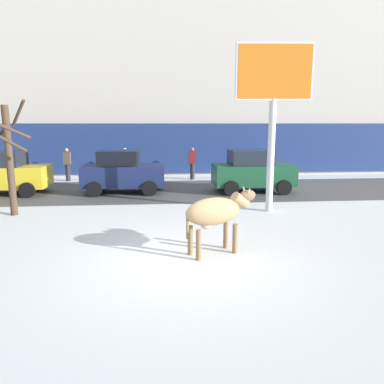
# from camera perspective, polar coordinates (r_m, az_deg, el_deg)

# --- Properties ---
(ground_plane) EXTENTS (120.00, 120.00, 0.00)m
(ground_plane) POSITION_cam_1_polar(r_m,az_deg,el_deg) (8.07, -0.81, -11.13)
(ground_plane) COLOR white
(road_strip) EXTENTS (60.00, 5.60, 0.01)m
(road_strip) POSITION_cam_1_polar(r_m,az_deg,el_deg) (16.49, -2.88, 0.26)
(road_strip) COLOR #514F4C
(road_strip) RESTS_ON ground
(building_facade) EXTENTS (44.00, 6.10, 13.00)m
(building_facade) POSITION_cam_1_polar(r_m,az_deg,el_deg) (23.88, -3.65, 19.11)
(building_facade) COLOR beige
(building_facade) RESTS_ON ground
(cow_tan) EXTENTS (1.90, 1.14, 1.54)m
(cow_tan) POSITION_cam_1_polar(r_m,az_deg,el_deg) (8.37, 3.75, -3.20)
(cow_tan) COLOR tan
(cow_tan) RESTS_ON ground
(billboard) EXTENTS (2.53, 0.38, 5.56)m
(billboard) POSITION_cam_1_polar(r_m,az_deg,el_deg) (12.64, 12.77, 16.44)
(billboard) COLOR silver
(billboard) RESTS_ON ground
(car_yellow_hatchback) EXTENTS (3.52, 1.96, 1.86)m
(car_yellow_hatchback) POSITION_cam_1_polar(r_m,az_deg,el_deg) (17.40, -27.42, 2.68)
(car_yellow_hatchback) COLOR gold
(car_yellow_hatchback) RESTS_ON ground
(car_navy_hatchback) EXTENTS (3.52, 1.96, 1.86)m
(car_navy_hatchback) POSITION_cam_1_polar(r_m,az_deg,el_deg) (16.12, -10.84, 3.15)
(car_navy_hatchback) COLOR #19234C
(car_navy_hatchback) RESTS_ON ground
(car_darkgreen_hatchback) EXTENTS (3.52, 1.96, 1.86)m
(car_darkgreen_hatchback) POSITION_cam_1_polar(r_m,az_deg,el_deg) (16.27, 9.47, 3.27)
(car_darkgreen_hatchback) COLOR #194C2D
(car_darkgreen_hatchback) RESTS_ON ground
(pedestrian_near_billboard) EXTENTS (0.36, 0.24, 1.73)m
(pedestrian_near_billboard) POSITION_cam_1_polar(r_m,az_deg,el_deg) (20.20, -19.03, 4.13)
(pedestrian_near_billboard) COLOR #282833
(pedestrian_near_billboard) RESTS_ON ground
(pedestrian_by_cars) EXTENTS (0.36, 0.24, 1.73)m
(pedestrian_by_cars) POSITION_cam_1_polar(r_m,az_deg,el_deg) (19.64, 0.05, 4.55)
(pedestrian_by_cars) COLOR #282833
(pedestrian_by_cars) RESTS_ON ground
(pedestrian_far_left) EXTENTS (0.36, 0.24, 1.73)m
(pedestrian_far_left) POSITION_cam_1_polar(r_m,az_deg,el_deg) (19.68, -10.46, 4.38)
(pedestrian_far_left) COLOR #282833
(pedestrian_far_left) RESTS_ON ground
(bare_tree_far_back) EXTENTS (1.36, 1.53, 3.77)m
(bare_tree_far_back) POSITION_cam_1_polar(r_m,az_deg,el_deg) (13.13, -26.82, 5.29)
(bare_tree_far_back) COLOR #4C3828
(bare_tree_far_back) RESTS_ON ground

